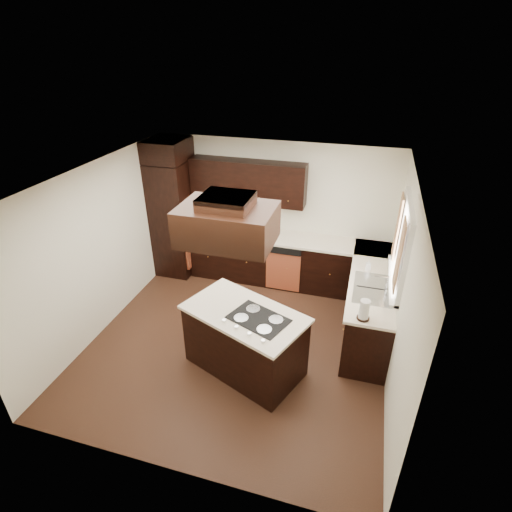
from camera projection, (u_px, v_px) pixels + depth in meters
name	position (u px, v px, depth m)	size (l,w,h in m)	color
floor	(238.00, 342.00, 5.95)	(4.20, 4.20, 0.02)	#563220
ceiling	(234.00, 178.00, 4.73)	(4.20, 4.20, 0.02)	white
wall_back	(274.00, 211.00, 7.11)	(4.20, 0.02, 2.50)	white
wall_front	(161.00, 386.00, 3.56)	(4.20, 0.02, 2.50)	white
wall_left	(100.00, 249.00, 5.85)	(0.02, 4.20, 2.50)	white
wall_right	(402.00, 294.00, 4.83)	(0.02, 4.20, 2.50)	white
oven_column	(174.00, 218.00, 7.29)	(0.65, 0.75, 2.12)	black
wall_oven_face	(192.00, 218.00, 7.18)	(0.05, 0.62, 0.78)	#B45030
base_cabinets_back	(271.00, 259.00, 7.24)	(2.93, 0.60, 0.88)	black
base_cabinets_right	(369.00, 303.00, 6.05)	(0.60, 2.40, 0.88)	black
countertop_back	(271.00, 237.00, 7.00)	(2.93, 0.63, 0.04)	white
countertop_right	(372.00, 277.00, 5.83)	(0.63, 2.40, 0.04)	white
upper_cabinets	(248.00, 182.00, 6.79)	(2.00, 0.34, 0.72)	black
dishwasher_front	(283.00, 271.00, 6.94)	(0.60, 0.05, 0.72)	#B45030
window_frame	(403.00, 244.00, 5.10)	(0.06, 1.32, 1.12)	white
window_pane	(405.00, 245.00, 5.10)	(0.00, 1.20, 1.00)	white
curtain_left	(399.00, 255.00, 4.74)	(0.02, 0.34, 0.90)	beige
curtain_right	(398.00, 227.00, 5.45)	(0.02, 0.34, 0.90)	beige
sink_rim	(373.00, 288.00, 5.52)	(0.52, 0.84, 0.01)	silver
island	(245.00, 342.00, 5.28)	(1.49, 0.81, 0.88)	black
island_top	(244.00, 314.00, 5.06)	(1.55, 0.87, 0.04)	white
cooktop	(258.00, 319.00, 4.93)	(0.71, 0.47, 0.01)	black
range_hood	(227.00, 225.00, 4.41)	(1.05, 0.72, 0.42)	black
hood_duct	(226.00, 201.00, 4.28)	(0.55, 0.50, 0.13)	black
blender_base	(221.00, 226.00, 7.21)	(0.15, 0.15, 0.10)	silver
blender_pitcher	(221.00, 217.00, 7.12)	(0.13, 0.13, 0.26)	silver
spice_rack	(245.00, 225.00, 7.06)	(0.31, 0.08, 0.26)	black
mixing_bowl	(198.00, 227.00, 7.24)	(0.24, 0.24, 0.06)	white
soap_bottle	(368.00, 265.00, 5.91)	(0.08, 0.08, 0.17)	white
paper_towel	(364.00, 310.00, 4.87)	(0.13, 0.13, 0.27)	white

